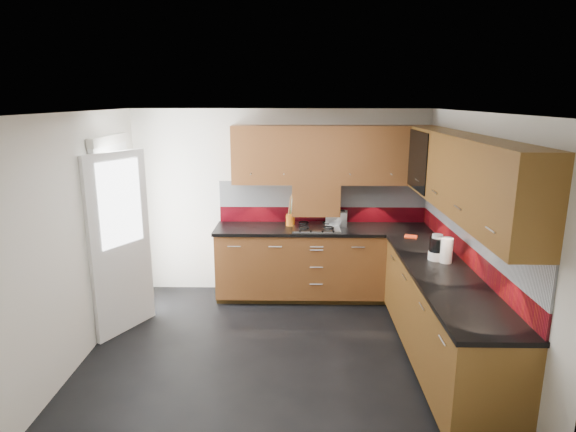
{
  "coord_description": "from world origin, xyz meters",
  "views": [
    {
      "loc": [
        0.21,
        -4.35,
        2.52
      ],
      "look_at": [
        0.11,
        0.65,
        1.29
      ],
      "focal_mm": 30.0,
      "sensor_mm": 36.0,
      "label": 1
    }
  ],
  "objects_px": {
    "utensil_pot": "(290,218)",
    "toaster": "(337,218)",
    "food_processor": "(437,248)",
    "gas_hob": "(316,227)"
  },
  "relations": [
    {
      "from": "utensil_pot",
      "to": "toaster",
      "type": "bearing_deg",
      "value": 1.62
    },
    {
      "from": "food_processor",
      "to": "toaster",
      "type": "bearing_deg",
      "value": 123.83
    },
    {
      "from": "toaster",
      "to": "food_processor",
      "type": "relative_size",
      "value": 1.09
    },
    {
      "from": "toaster",
      "to": "food_processor",
      "type": "distance_m",
      "value": 1.61
    },
    {
      "from": "gas_hob",
      "to": "utensil_pot",
      "type": "relative_size",
      "value": 1.44
    },
    {
      "from": "utensil_pot",
      "to": "food_processor",
      "type": "bearing_deg",
      "value": -41.64
    },
    {
      "from": "gas_hob",
      "to": "toaster",
      "type": "bearing_deg",
      "value": 28.1
    },
    {
      "from": "utensil_pot",
      "to": "food_processor",
      "type": "xyz_separation_m",
      "value": [
        1.49,
        -1.32,
        0.03
      ]
    },
    {
      "from": "utensil_pot",
      "to": "toaster",
      "type": "xyz_separation_m",
      "value": [
        0.59,
        0.02,
        0.0
      ]
    },
    {
      "from": "toaster",
      "to": "food_processor",
      "type": "xyz_separation_m",
      "value": [
        0.9,
        -1.34,
        0.03
      ]
    }
  ]
}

